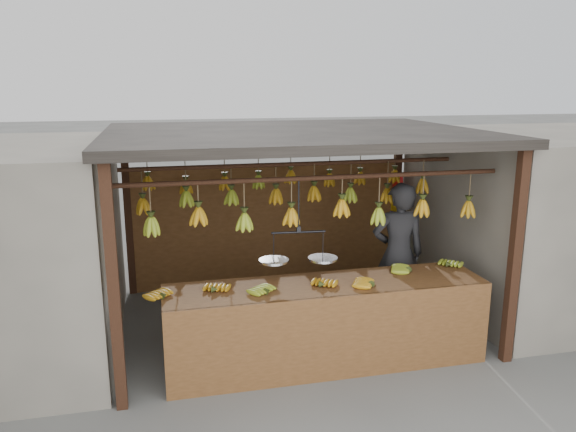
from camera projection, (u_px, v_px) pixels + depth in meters
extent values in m
plane|color=#5B5B57|center=(293.00, 321.00, 7.07)|extent=(80.00, 80.00, 0.00)
cube|color=black|center=(114.00, 291.00, 4.94)|extent=(0.10, 0.10, 2.30)
cube|color=black|center=(515.00, 259.00, 5.83)|extent=(0.10, 0.10, 2.30)
cube|color=black|center=(128.00, 215.00, 7.78)|extent=(0.10, 0.10, 2.30)
cube|color=black|center=(396.00, 201.00, 8.67)|extent=(0.10, 0.10, 2.30)
cube|color=black|center=(294.00, 134.00, 6.52)|extent=(4.30, 3.30, 0.10)
cylinder|color=black|center=(317.00, 178.00, 5.66)|extent=(4.00, 0.05, 0.05)
cylinder|color=black|center=(294.00, 164.00, 6.61)|extent=(4.00, 0.05, 0.05)
cylinder|color=black|center=(276.00, 154.00, 7.55)|extent=(4.00, 0.05, 0.05)
cube|color=brown|center=(270.00, 224.00, 8.28)|extent=(4.00, 0.06, 1.80)
cube|color=slate|center=(551.00, 218.00, 7.60)|extent=(3.00, 3.00, 2.30)
cube|color=brown|center=(326.00, 287.00, 5.85)|extent=(3.36, 0.75, 0.08)
cube|color=brown|center=(337.00, 339.00, 5.59)|extent=(3.36, 0.04, 0.90)
cube|color=black|center=(175.00, 357.00, 5.30)|extent=(0.07, 0.07, 0.82)
cube|color=black|center=(476.00, 325.00, 6.00)|extent=(0.07, 0.07, 0.82)
cube|color=black|center=(173.00, 329.00, 5.91)|extent=(0.07, 0.07, 0.82)
cube|color=black|center=(446.00, 303.00, 6.61)|extent=(0.07, 0.07, 0.82)
ellipsoid|color=#BB8013|center=(164.00, 296.00, 5.41)|extent=(0.29, 0.30, 0.06)
ellipsoid|color=#BB8013|center=(215.00, 290.00, 5.56)|extent=(0.25, 0.29, 0.06)
ellipsoid|color=#92A523|center=(268.00, 292.00, 5.53)|extent=(0.29, 0.30, 0.06)
ellipsoid|color=#BB8013|center=(322.00, 285.00, 5.70)|extent=(0.28, 0.30, 0.06)
ellipsoid|color=#BB8013|center=(372.00, 284.00, 5.74)|extent=(0.30, 0.28, 0.06)
ellipsoid|color=#92A523|center=(409.00, 270.00, 6.18)|extent=(0.29, 0.27, 0.06)
ellipsoid|color=#92A523|center=(449.00, 265.00, 6.32)|extent=(0.29, 0.30, 0.06)
ellipsoid|color=#92A523|center=(152.00, 227.00, 5.44)|extent=(0.16, 0.16, 0.28)
ellipsoid|color=#BB8013|center=(199.00, 216.00, 5.47)|extent=(0.16, 0.16, 0.28)
ellipsoid|color=#92A523|center=(245.00, 222.00, 5.61)|extent=(0.16, 0.16, 0.28)
ellipsoid|color=#BB8013|center=(291.00, 217.00, 5.71)|extent=(0.16, 0.16, 0.28)
ellipsoid|color=#BB8013|center=(342.00, 208.00, 5.79)|extent=(0.16, 0.16, 0.28)
ellipsoid|color=#92A523|center=(378.00, 216.00, 5.92)|extent=(0.16, 0.16, 0.28)
ellipsoid|color=#BB8013|center=(422.00, 208.00, 6.00)|extent=(0.16, 0.16, 0.28)
ellipsoid|color=#BB8013|center=(468.00, 209.00, 6.17)|extent=(0.16, 0.16, 0.28)
ellipsoid|color=#BB8013|center=(143.00, 206.00, 6.33)|extent=(0.16, 0.16, 0.28)
ellipsoid|color=#92A523|center=(187.00, 199.00, 6.42)|extent=(0.16, 0.16, 0.28)
ellipsoid|color=#92A523|center=(232.00, 197.00, 6.57)|extent=(0.16, 0.16, 0.28)
ellipsoid|color=#BB8013|center=(276.00, 196.00, 6.66)|extent=(0.16, 0.16, 0.28)
ellipsoid|color=#BB8013|center=(314.00, 193.00, 6.71)|extent=(0.16, 0.16, 0.28)
ellipsoid|color=#92A523|center=(350.00, 195.00, 6.87)|extent=(0.16, 0.16, 0.28)
ellipsoid|color=#BB8013|center=(387.00, 196.00, 6.93)|extent=(0.16, 0.16, 0.28)
ellipsoid|color=#BB8013|center=(423.00, 186.00, 7.02)|extent=(0.16, 0.16, 0.28)
ellipsoid|color=#BB8013|center=(148.00, 183.00, 7.30)|extent=(0.16, 0.16, 0.28)
ellipsoid|color=#BB8013|center=(186.00, 187.00, 7.41)|extent=(0.16, 0.16, 0.28)
ellipsoid|color=#BB8013|center=(225.00, 183.00, 7.53)|extent=(0.16, 0.16, 0.28)
ellipsoid|color=#92A523|center=(258.00, 182.00, 7.56)|extent=(0.16, 0.16, 0.28)
ellipsoid|color=#BB8013|center=(291.00, 177.00, 7.70)|extent=(0.16, 0.16, 0.28)
ellipsoid|color=#BB8013|center=(329.00, 180.00, 7.86)|extent=(0.16, 0.16, 0.28)
ellipsoid|color=#BB8013|center=(360.00, 178.00, 7.94)|extent=(0.16, 0.16, 0.28)
ellipsoid|color=#BB8013|center=(394.00, 176.00, 8.00)|extent=(0.16, 0.16, 0.28)
cylinder|color=black|center=(299.00, 206.00, 5.68)|extent=(0.02, 0.02, 0.56)
cylinder|color=black|center=(299.00, 232.00, 5.75)|extent=(0.56, 0.08, 0.02)
cylinder|color=silver|center=(274.00, 261.00, 5.78)|extent=(0.30, 0.30, 0.02)
cylinder|color=silver|center=(323.00, 259.00, 5.85)|extent=(0.30, 0.30, 0.02)
imported|color=#262628|center=(398.00, 254.00, 6.87)|extent=(0.70, 0.51, 1.78)
cube|color=red|center=(397.00, 186.00, 8.45)|extent=(0.08, 0.26, 0.34)
cube|color=yellow|center=(397.00, 201.00, 8.50)|extent=(0.08, 0.26, 0.34)
cube|color=#1426BF|center=(396.00, 224.00, 8.59)|extent=(0.08, 0.26, 0.34)
cube|color=#199926|center=(395.00, 240.00, 8.65)|extent=(0.08, 0.26, 0.34)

